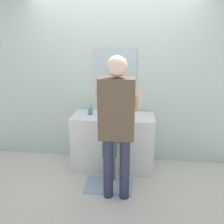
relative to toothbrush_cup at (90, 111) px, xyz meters
name	(u,v)px	position (x,y,z in m)	size (l,w,h in m)	color
ground_plane	(111,176)	(0.34, -0.30, -0.89)	(14.00, 14.00, 0.00)	silver
back_wall	(116,77)	(0.34, 0.32, 0.46)	(4.40, 0.10, 2.70)	silver
vanity_cabinet	(113,141)	(0.34, 0.00, -0.47)	(1.21, 0.54, 0.83)	white
sink_basin	(113,112)	(0.34, -0.02, 0.00)	(0.39, 0.39, 0.11)	silver
faucet	(115,106)	(0.34, 0.21, 0.03)	(0.18, 0.14, 0.18)	#B7BABF
toothbrush_cup	(90,111)	(0.00, 0.00, 0.00)	(0.07, 0.07, 0.21)	#4C8EB2
bath_mat	(109,186)	(0.34, -0.55, -0.88)	(0.64, 0.40, 0.02)	#99B7CC
child_toddler	(110,148)	(0.34, -0.40, -0.39)	(0.26, 0.26, 0.83)	#6B5B4C
adult_parent	(117,118)	(0.47, -0.73, 0.16)	(0.54, 0.57, 1.74)	#2D334C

